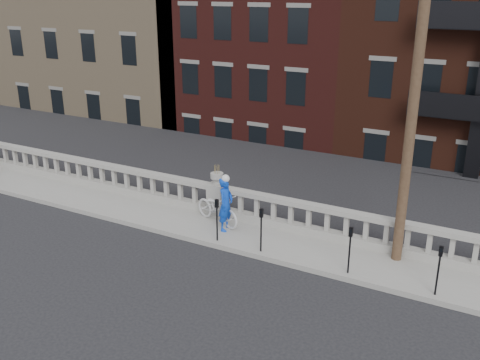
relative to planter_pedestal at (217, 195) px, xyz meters
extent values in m
plane|color=black|center=(0.00, -3.95, -0.83)|extent=(120.00, 120.00, 0.00)
cube|color=gray|center=(0.00, -0.95, -0.76)|extent=(32.00, 2.20, 0.15)
cube|color=gray|center=(0.00, 0.00, -0.56)|extent=(28.00, 0.34, 0.25)
cube|color=gray|center=(0.00, 0.00, 0.27)|extent=(28.00, 0.34, 0.16)
cube|color=gray|center=(0.00, 0.00, -0.13)|extent=(0.55, 0.55, 1.10)
cylinder|color=gray|center=(0.00, 0.00, 0.52)|extent=(0.24, 0.24, 0.20)
cylinder|color=gray|center=(0.00, 0.00, 0.70)|extent=(0.44, 0.44, 0.18)
cube|color=#605E59|center=(0.00, 0.35, -3.26)|extent=(36.00, 0.50, 5.15)
cube|color=black|center=(0.00, 22.00, -6.08)|extent=(80.00, 44.00, 0.50)
cube|color=#595651|center=(-2.00, 4.50, -3.83)|extent=(16.00, 7.00, 4.00)
cube|color=#9D8665|center=(-17.00, 17.00, 4.17)|extent=(18.00, 16.00, 20.00)
cube|color=#401512|center=(-4.00, 16.00, 1.17)|extent=(10.00, 14.00, 14.00)
cube|color=#3B1910|center=(6.00, 16.00, 1.92)|extent=(10.00, 14.00, 15.50)
cylinder|color=#422D1E|center=(6.20, -0.35, 4.32)|extent=(0.28, 0.28, 10.00)
cylinder|color=black|center=(1.07, -1.80, -0.13)|extent=(0.05, 0.05, 1.10)
cube|color=black|center=(1.07, -1.80, 0.55)|extent=(0.10, 0.08, 0.26)
cube|color=black|center=(1.07, -1.85, 0.59)|extent=(0.06, 0.01, 0.08)
cylinder|color=black|center=(2.57, -1.80, -0.13)|extent=(0.05, 0.05, 1.10)
cube|color=black|center=(2.57, -1.80, 0.55)|extent=(0.10, 0.08, 0.26)
cube|color=black|center=(2.57, -1.85, 0.59)|extent=(0.06, 0.01, 0.08)
cylinder|color=black|center=(5.23, -1.80, -0.13)|extent=(0.05, 0.05, 1.10)
cube|color=black|center=(5.23, -1.80, 0.55)|extent=(0.10, 0.08, 0.26)
cube|color=black|center=(5.23, -1.85, 0.59)|extent=(0.06, 0.01, 0.08)
cylinder|color=black|center=(7.52, -1.80, -0.13)|extent=(0.05, 0.05, 1.10)
cube|color=black|center=(7.52, -1.80, 0.55)|extent=(0.10, 0.08, 0.26)
cube|color=black|center=(7.52, -1.85, 0.59)|extent=(0.06, 0.01, 0.08)
imported|color=silver|center=(0.41, -0.67, -0.16)|extent=(2.08, 1.29, 1.03)
imported|color=blue|center=(0.91, -0.99, 0.20)|extent=(0.46, 0.66, 1.76)
camera|label=1|loc=(8.79, -14.51, 6.69)|focal=40.00mm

